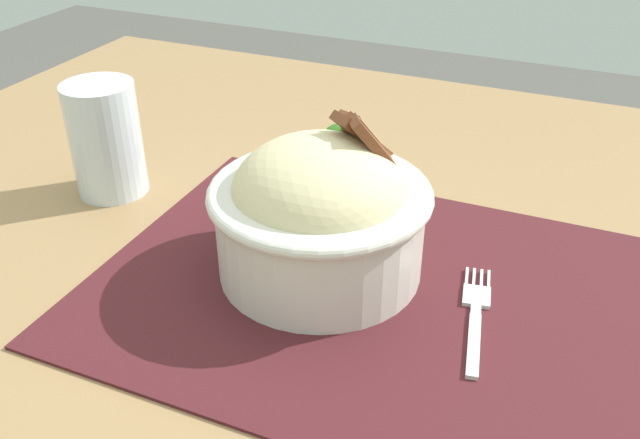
{
  "coord_description": "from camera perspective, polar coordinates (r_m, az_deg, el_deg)",
  "views": [
    {
      "loc": [
        0.17,
        -0.45,
        1.11
      ],
      "look_at": [
        -0.02,
        -0.01,
        0.82
      ],
      "focal_mm": 38.6,
      "sensor_mm": 36.0,
      "label": 1
    }
  ],
  "objects": [
    {
      "name": "placemat",
      "position": [
        0.57,
        5.09,
        -6.11
      ],
      "size": [
        0.47,
        0.35,
        0.0
      ],
      "primitive_type": "cube",
      "rotation": [
        0.0,
        0.0,
        0.01
      ],
      "color": "#47191E",
      "rests_on": "table"
    },
    {
      "name": "bowl",
      "position": [
        0.56,
        0.04,
        0.74
      ],
      "size": [
        0.18,
        0.18,
        0.14
      ],
      "color": "silver",
      "rests_on": "placemat"
    },
    {
      "name": "fork",
      "position": [
        0.55,
        12.77,
        -7.58
      ],
      "size": [
        0.04,
        0.13,
        0.0
      ],
      "color": "silver",
      "rests_on": "placemat"
    },
    {
      "name": "drinking_glass",
      "position": [
        0.73,
        -17.24,
        5.81
      ],
      "size": [
        0.07,
        0.07,
        0.12
      ],
      "color": "silver",
      "rests_on": "table"
    },
    {
      "name": "table",
      "position": [
        0.63,
        1.97,
        -9.22
      ],
      "size": [
        1.21,
        0.99,
        0.76
      ],
      "color": "#99754C",
      "rests_on": "ground_plane"
    }
  ]
}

